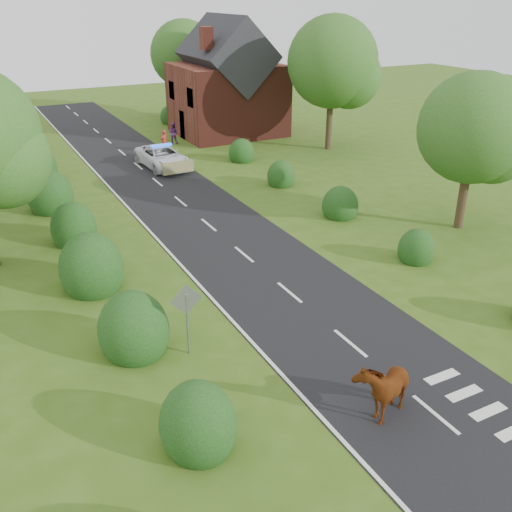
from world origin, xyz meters
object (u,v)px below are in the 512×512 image
pedestrian_purple (173,133)px  road_sign (187,309)px  police_van (162,157)px  pedestrian_red (164,141)px  cow (383,389)px

pedestrian_purple → road_sign: bearing=105.4°
road_sign → police_van: size_ratio=0.48×
pedestrian_red → pedestrian_purple: 2.81m
pedestrian_red → cow: bearing=56.3°
police_van → pedestrian_purple: size_ratio=3.29×
cow → pedestrian_red: pedestrian_red is taller
pedestrian_purple → police_van: bearing=98.2°
road_sign → pedestrian_purple: bearing=70.9°
road_sign → pedestrian_red: road_sign is taller
police_van → pedestrian_red: size_ratio=3.21×
road_sign → police_van: 21.95m
police_van → pedestrian_red: (1.40, 3.60, 0.11)m
road_sign → cow: (3.76, -5.12, -0.91)m
cow → pedestrian_red: (4.04, 29.69, 0.08)m
road_sign → pedestrian_purple: road_sign is taller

